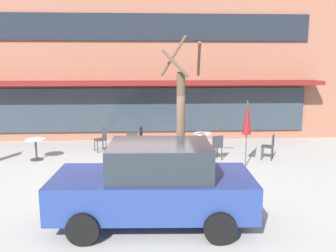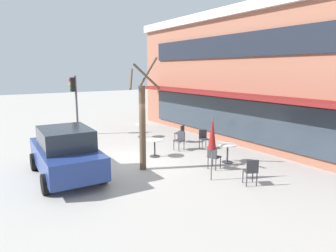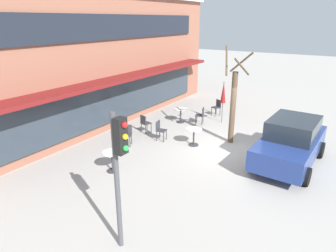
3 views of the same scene
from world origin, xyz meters
name	(u,v)px [view 2 (image 2 of 3)]	position (x,y,z in m)	size (l,w,h in m)	color
ground_plane	(125,164)	(0.00, 0.00, 0.00)	(80.00, 80.00, 0.00)	#ADA8A0
building_facade	(285,76)	(0.00, 9.96, 3.38)	(17.37, 9.10, 6.76)	#935B47
cafe_table_near_wall	(155,145)	(-0.26, 1.56, 0.52)	(0.70, 0.70, 0.76)	#333338
cafe_table_streetside	(142,128)	(-3.94, 2.91, 0.52)	(0.70, 0.70, 0.76)	#333338
cafe_table_by_tree	(228,150)	(2.09, 3.60, 0.52)	(0.70, 0.70, 0.76)	#333338
patio_umbrella_green_folded	(212,134)	(3.23, 1.73, 1.63)	(0.28, 0.28, 2.20)	#4C4C51
cafe_chair_0	(180,139)	(-0.55, 3.13, 0.53)	(0.47, 0.47, 0.89)	#333338
cafe_chair_1	(204,138)	(-0.19, 4.25, 0.53)	(0.49, 0.49, 0.89)	#333338
cafe_chair_2	(213,156)	(2.41, 2.55, 0.53)	(0.50, 0.50, 0.89)	#333338
cafe_chair_3	(251,170)	(4.30, 2.49, 0.53)	(0.54, 0.54, 0.89)	#333338
cafe_chair_4	(181,132)	(-1.77, 4.03, 0.53)	(0.54, 0.54, 0.89)	#333338
parked_sedan	(66,152)	(0.15, -2.30, 0.88)	(4.27, 2.16, 1.76)	navy
street_tree	(142,123)	(0.94, 0.33, 1.80)	(1.15, 1.15, 4.18)	brown
traffic_light_pole	(74,95)	(-6.66, 0.06, 2.30)	(0.26, 0.44, 3.40)	#47474C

